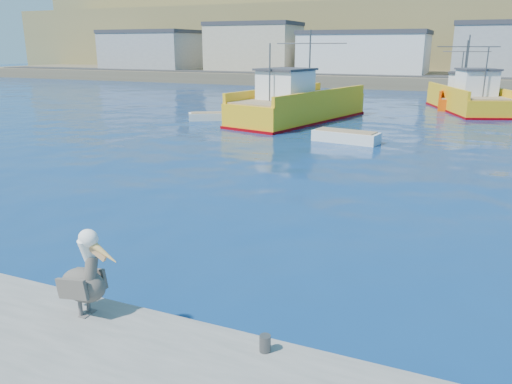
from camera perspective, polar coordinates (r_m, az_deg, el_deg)
ground at (r=13.04m, az=-5.56°, el=-8.80°), size 260.00×260.00×0.00m
dock_bollards at (r=9.92m, az=-12.26°, el=-13.52°), size 36.20×0.20×0.30m
far_shore at (r=119.68m, az=21.58°, el=16.94°), size 200.00×81.00×24.00m
trawler_yellow_a at (r=38.58m, az=4.75°, el=9.80°), size 7.53×14.07×6.78m
trawler_yellow_b at (r=47.90m, az=23.11°, el=9.71°), size 7.65×12.08×6.53m
boat_orange at (r=50.56m, az=22.35°, el=10.04°), size 4.15×8.06×6.03m
skiff_left at (r=39.17m, az=-5.11°, el=8.54°), size 3.57×2.85×0.75m
skiff_mid at (r=30.37m, az=10.23°, el=6.14°), size 4.09×1.98×0.85m
pelican at (r=10.19m, az=-18.99°, el=-9.33°), size 1.45×0.61×1.79m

